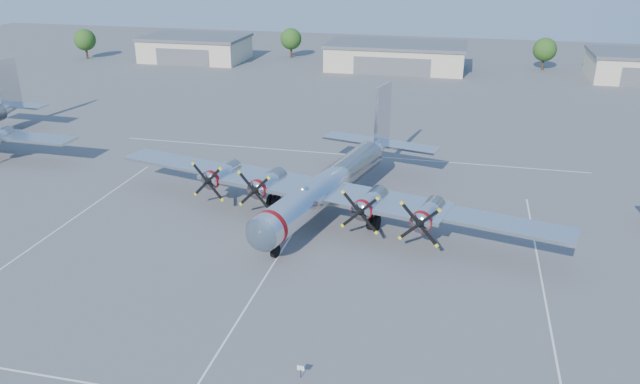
% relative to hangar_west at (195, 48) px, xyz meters
% --- Properties ---
extents(ground, '(260.00, 260.00, 0.00)m').
position_rel_hangar_west_xyz_m(ground, '(45.00, -81.96, -2.71)').
color(ground, '#535355').
rests_on(ground, ground).
extents(parking_lines, '(60.00, 50.08, 0.01)m').
position_rel_hangar_west_xyz_m(parking_lines, '(45.00, -83.71, -2.71)').
color(parking_lines, silver).
rests_on(parking_lines, ground).
extents(hangar_west, '(22.60, 14.60, 5.40)m').
position_rel_hangar_west_xyz_m(hangar_west, '(0.00, 0.00, 0.00)').
color(hangar_west, beige).
rests_on(hangar_west, ground).
extents(hangar_center, '(28.60, 14.60, 5.40)m').
position_rel_hangar_west_xyz_m(hangar_center, '(45.00, -0.00, -0.00)').
color(hangar_center, beige).
rests_on(hangar_center, ground).
extents(tree_far_west, '(4.80, 4.80, 6.64)m').
position_rel_hangar_west_xyz_m(tree_far_west, '(-25.00, -3.96, 1.51)').
color(tree_far_west, '#382619').
rests_on(tree_far_west, ground).
extents(tree_west, '(4.80, 4.80, 6.64)m').
position_rel_hangar_west_xyz_m(tree_west, '(20.00, 8.04, 1.51)').
color(tree_west, '#382619').
rests_on(tree_west, ground).
extents(tree_east, '(4.80, 4.80, 6.64)m').
position_rel_hangar_west_xyz_m(tree_east, '(75.00, 6.04, 1.51)').
color(tree_east, '#382619').
rests_on(tree_east, ground).
extents(main_bomber_b29, '(52.99, 42.10, 10.34)m').
position_rel_hangar_west_xyz_m(main_bomber_b29, '(47.41, -74.79, -2.71)').
color(main_bomber_b29, silver).
rests_on(main_bomber_b29, ground).
extents(info_placard, '(0.47, 0.05, 0.90)m').
position_rel_hangar_west_xyz_m(info_placard, '(51.06, -100.40, -2.08)').
color(info_placard, black).
rests_on(info_placard, ground).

